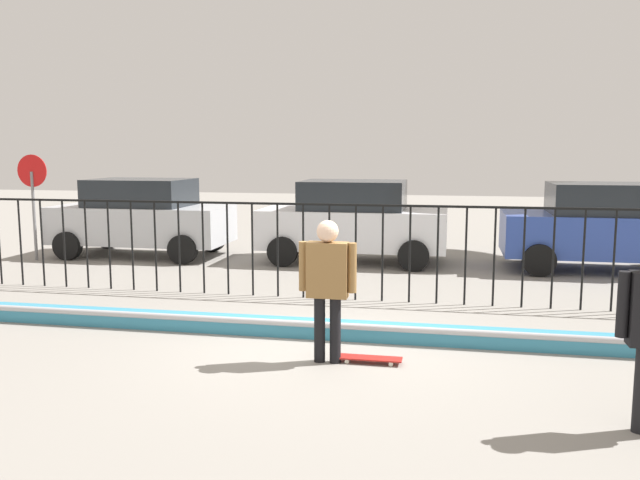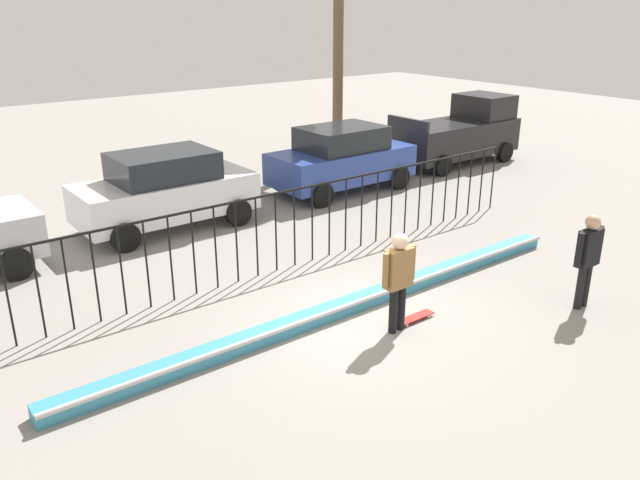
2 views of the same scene
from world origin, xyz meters
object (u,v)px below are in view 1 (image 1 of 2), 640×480
parked_car_silver (142,217)px  stop_sign (33,192)px  skateboarder (328,278)px  skateboard (370,358)px  parked_car_white (353,221)px  parked_car_blue (606,226)px

parked_car_silver → stop_sign: 2.53m
skateboarder → stop_sign: (-8.22, 6.09, 0.56)m
skateboard → parked_car_white: size_ratio=0.19×
stop_sign → parked_car_white: bearing=9.5°
skateboard → parked_car_silver: 9.71m
skateboard → skateboarder: bearing=175.0°
parked_car_blue → parked_car_silver: bearing=175.9°
parked_car_white → stop_sign: 7.58m
skateboarder → parked_car_silver: size_ratio=0.41×
skateboarder → parked_car_white: parked_car_white is taller
parked_car_blue → skateboarder: bearing=-127.6°
skateboard → parked_car_white: parked_car_white is taller
skateboarder → parked_car_blue: size_ratio=0.41×
skateboarder → parked_car_white: bearing=118.9°
skateboarder → skateboard: bearing=30.1°
parked_car_white → parked_car_blue: 5.51m
stop_sign → skateboarder: bearing=-36.5°
stop_sign → skateboard: bearing=-34.6°
parked_car_blue → stop_sign: 13.03m
skateboarder → parked_car_silver: parked_car_silver is taller
parked_car_silver → stop_sign: stop_sign is taller
parked_car_silver → parked_car_white: (5.25, 0.15, 0.00)m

